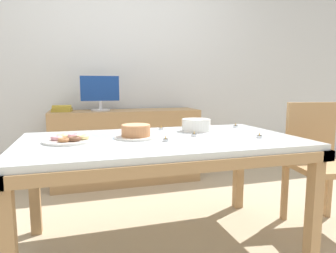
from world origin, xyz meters
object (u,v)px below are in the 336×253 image
Objects in this scene: book_stack at (62,109)px; tealight_centre at (194,135)px; plate_stack at (196,125)px; tealight_near_front at (166,140)px; computer_monitor at (100,93)px; tealight_left_edge at (259,136)px; cake_chocolate_round at (136,132)px; tealight_near_cakes at (161,129)px; tealight_right_edge at (236,126)px; chair at (318,158)px; pastry_platter at (70,139)px.

tealight_centre is at bearing -58.34° from book_stack.
plate_stack is 0.48m from tealight_near_front.
computer_monitor reaches higher than tealight_left_edge.
tealight_near_cakes is at bearing 49.77° from cake_chocolate_round.
tealight_near_cakes is (0.75, -1.09, -0.09)m from book_stack.
plate_stack reaches higher than tealight_near_front.
plate_stack is at bearing 18.62° from cake_chocolate_round.
tealight_near_cakes and tealight_right_edge have the same top height.
tealight_near_front is (0.65, -1.56, -0.09)m from book_stack.
cake_chocolate_round is 0.38m from tealight_centre.
computer_monitor is 1.85m from tealight_left_edge.
tealight_near_front is at bearing -50.31° from cake_chocolate_round.
chair is at bearing 13.11° from tealight_left_edge.
book_stack is 1.69m from tealight_near_front.
chair is at bearing -18.63° from tealight_near_cakes.
cake_chocolate_round is 6.86× the size of tealight_centre.
tealight_centre is (0.88, -1.43, -0.09)m from book_stack.
tealight_left_edge is (0.51, -0.52, 0.00)m from tealight_near_cakes.
tealight_left_edge is 0.50m from tealight_right_edge.
computer_monitor is 10.60× the size of tealight_right_edge.
chair is 4.48× the size of plate_stack.
pastry_platter is (0.10, -1.40, -0.09)m from book_stack.
tealight_left_edge is at bearing -10.38° from pastry_platter.
chair is 23.50× the size of tealight_centre.
cake_chocolate_round is 1.31× the size of plate_stack.
book_stack reaches higher than tealight_centre.
cake_chocolate_round reaches higher than pastry_platter.
chair reaches higher than tealight_left_edge.
tealight_near_cakes is (-0.13, 0.34, 0.00)m from tealight_centre.
pastry_platter is 7.68× the size of tealight_near_front.
tealight_near_front is (0.15, -0.18, -0.03)m from cake_chocolate_round.
computer_monitor is at bearing 94.73° from cake_chocolate_round.
pastry_platter is 7.68× the size of tealight_left_edge.
cake_chocolate_round is 6.86× the size of tealight_near_front.
plate_stack reaches higher than cake_chocolate_round.
book_stack is 1.68m from tealight_centre.
tealight_near_cakes is (-1.12, 0.38, 0.22)m from chair.
tealight_near_front is (0.55, -0.16, -0.00)m from pastry_platter.
pastry_platter is at bearing -177.66° from cake_chocolate_round.
book_stack is at bearing 128.74° from plate_stack.
tealight_centre is (0.38, -0.04, -0.03)m from cake_chocolate_round.
tealight_right_edge is (1.26, 0.28, -0.00)m from pastry_platter.
tealight_right_edge is at bearing 146.16° from chair.
computer_monitor is 1.55× the size of cake_chocolate_round.
pastry_platter is 1.29m from tealight_right_edge.
tealight_near_front and tealight_left_edge have the same top height.
tealight_right_edge is at bearing 14.30° from plate_stack.
tealight_near_front is at bearing -175.76° from chair.
tealight_left_edge is at bearing -4.96° from tealight_near_front.
tealight_centre is (0.78, -0.03, -0.00)m from pastry_platter.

